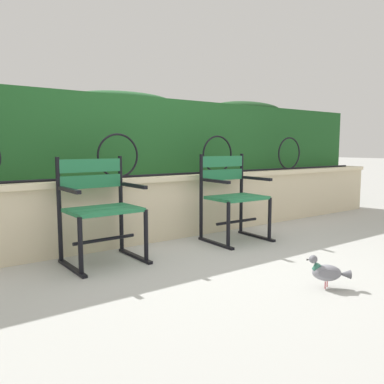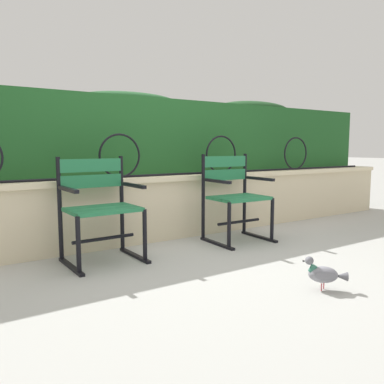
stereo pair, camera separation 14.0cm
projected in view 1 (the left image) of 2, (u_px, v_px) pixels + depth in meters
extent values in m
plane|color=#ADADA8|center=(198.00, 255.00, 3.40)|extent=(60.00, 60.00, 0.00)
cube|color=beige|center=(152.00, 210.00, 4.00)|extent=(7.11, 0.35, 0.60)
cube|color=beige|center=(152.00, 178.00, 3.96)|extent=(7.11, 0.41, 0.05)
cylinder|color=black|center=(156.00, 175.00, 3.90)|extent=(6.58, 0.02, 0.02)
torus|color=black|center=(118.00, 156.00, 3.64)|extent=(0.42, 0.02, 0.42)
torus|color=black|center=(218.00, 154.00, 4.34)|extent=(0.42, 0.02, 0.42)
torus|color=black|center=(289.00, 153.00, 5.05)|extent=(0.42, 0.02, 0.42)
cube|color=#1E5123|center=(128.00, 137.00, 4.33)|extent=(6.97, 0.69, 0.81)
ellipsoid|color=#1F4925|center=(124.00, 99.00, 4.26)|extent=(1.13, 0.62, 0.15)
ellipsoid|color=#1F4622|center=(247.00, 109.00, 5.34)|extent=(1.13, 0.62, 0.19)
cube|color=#237547|center=(111.00, 212.00, 3.01)|extent=(0.56, 0.14, 0.03)
cube|color=#237547|center=(104.00, 210.00, 3.12)|extent=(0.56, 0.14, 0.03)
cube|color=#237547|center=(97.00, 208.00, 3.22)|extent=(0.56, 0.14, 0.03)
cube|color=#237547|center=(90.00, 166.00, 3.26)|extent=(0.55, 0.05, 0.11)
cube|color=#237547|center=(91.00, 182.00, 3.28)|extent=(0.55, 0.05, 0.11)
cylinder|color=black|center=(121.00, 204.00, 3.47)|extent=(0.04, 0.04, 0.86)
cylinder|color=black|center=(146.00, 236.00, 3.16)|extent=(0.04, 0.04, 0.44)
cube|color=black|center=(135.00, 256.00, 3.33)|extent=(0.06, 0.52, 0.02)
cube|color=black|center=(134.00, 186.00, 3.26)|extent=(0.05, 0.40, 0.03)
cylinder|color=black|center=(59.00, 211.00, 3.14)|extent=(0.04, 0.04, 0.86)
cylinder|color=black|center=(80.00, 247.00, 2.82)|extent=(0.04, 0.04, 0.44)
cube|color=black|center=(72.00, 268.00, 3.00)|extent=(0.06, 0.52, 0.02)
cube|color=black|center=(69.00, 190.00, 2.93)|extent=(0.05, 0.40, 0.03)
cylinder|color=black|center=(105.00, 239.00, 3.14)|extent=(0.53, 0.04, 0.03)
cube|color=#237547|center=(246.00, 199.00, 3.76)|extent=(0.54, 0.14, 0.03)
cube|color=#237547|center=(237.00, 198.00, 3.88)|extent=(0.54, 0.14, 0.03)
cube|color=#237547|center=(228.00, 196.00, 3.99)|extent=(0.54, 0.14, 0.03)
cube|color=#237547|center=(222.00, 161.00, 4.03)|extent=(0.54, 0.04, 0.11)
cube|color=#237547|center=(222.00, 175.00, 4.05)|extent=(0.54, 0.04, 0.11)
cylinder|color=black|center=(241.00, 194.00, 4.22)|extent=(0.04, 0.04, 0.87)
cylinder|color=black|center=(270.00, 219.00, 3.90)|extent=(0.04, 0.04, 0.44)
cube|color=black|center=(256.00, 236.00, 4.08)|extent=(0.05, 0.52, 0.02)
cube|color=black|center=(257.00, 178.00, 4.01)|extent=(0.04, 0.40, 0.03)
cylinder|color=black|center=(201.00, 197.00, 3.92)|extent=(0.04, 0.04, 0.87)
cylinder|color=black|center=(228.00, 226.00, 3.59)|extent=(0.04, 0.04, 0.44)
cube|color=black|center=(215.00, 243.00, 3.77)|extent=(0.05, 0.52, 0.02)
cube|color=black|center=(216.00, 181.00, 3.70)|extent=(0.04, 0.40, 0.03)
cylinder|color=black|center=(237.00, 221.00, 3.90)|extent=(0.51, 0.04, 0.03)
ellipsoid|color=gray|center=(327.00, 273.00, 2.60)|extent=(0.21, 0.20, 0.11)
cylinder|color=#2D6B56|center=(317.00, 267.00, 2.61)|extent=(0.07, 0.07, 0.06)
sphere|color=slate|center=(313.00, 259.00, 2.60)|extent=(0.06, 0.06, 0.06)
cone|color=black|center=(308.00, 260.00, 2.61)|extent=(0.03, 0.03, 0.01)
cone|color=#595960|center=(345.00, 274.00, 2.59)|extent=(0.10, 0.10, 0.06)
ellipsoid|color=slate|center=(330.00, 274.00, 2.56)|extent=(0.12, 0.11, 0.07)
ellipsoid|color=slate|center=(327.00, 270.00, 2.64)|extent=(0.12, 0.11, 0.07)
cylinder|color=#C6515B|center=(325.00, 285.00, 2.59)|extent=(0.01, 0.01, 0.05)
cylinder|color=#C6515B|center=(327.00, 283.00, 2.63)|extent=(0.01, 0.01, 0.05)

